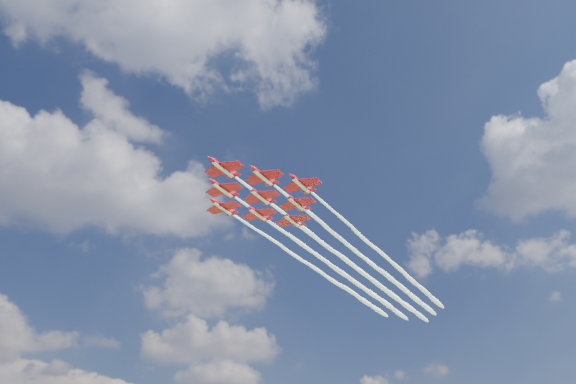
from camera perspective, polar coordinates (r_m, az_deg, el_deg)
name	(u,v)px	position (r m, az deg, el deg)	size (l,w,h in m)	color
jet_lead	(321,242)	(190.27, 3.37, -5.04)	(88.07, 81.88, 3.08)	red
jet_row2_port	(351,247)	(195.03, 6.37, -5.53)	(88.07, 81.88, 3.08)	red
jet_row2_starb	(316,254)	(200.44, 2.86, -6.35)	(88.07, 81.88, 3.08)	red
jet_row3_port	(379,251)	(200.31, 9.23, -5.98)	(88.07, 81.88, 3.08)	red
jet_row3_centre	(344,259)	(205.13, 5.73, -6.78)	(88.07, 81.88, 3.08)	red
jet_row3_starb	(311,266)	(210.72, 2.40, -7.52)	(88.07, 81.88, 3.08)	red
jet_row4_port	(371,263)	(210.33, 8.47, -7.18)	(88.07, 81.88, 3.08)	red
jet_row4_starb	(338,270)	(215.35, 5.15, -7.92)	(88.07, 81.88, 3.08)	red
jet_tail	(365,274)	(220.47, 7.78, -8.28)	(88.07, 81.88, 3.08)	red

